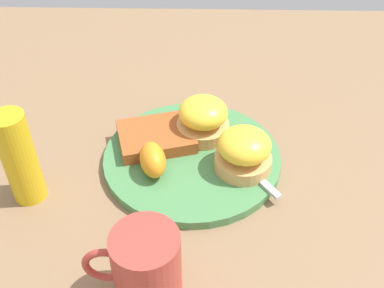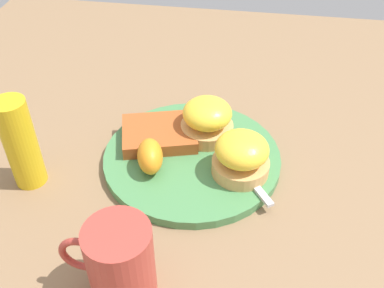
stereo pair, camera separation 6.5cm
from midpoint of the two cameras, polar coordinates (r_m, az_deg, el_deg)
ground_plane at (r=0.68m, az=-2.77°, el=-2.32°), size 1.10×1.10×0.00m
plate at (r=0.67m, az=-2.79°, el=-1.88°), size 0.26×0.26×0.01m
sandwich_benedict_left at (r=0.62m, az=3.65°, el=-1.05°), size 0.08×0.08×0.06m
sandwich_benedict_right at (r=0.68m, az=-1.32°, el=3.17°), size 0.08×0.08×0.06m
hashbrown_patty at (r=0.69m, az=-7.32°, el=0.84°), size 0.13×0.11×0.02m
orange_wedge at (r=0.63m, az=-7.98°, el=-2.13°), size 0.05×0.07×0.04m
fork at (r=0.68m, az=0.87°, el=0.02°), size 0.15×0.20×0.00m
cup at (r=0.50m, az=-9.81°, el=-15.56°), size 0.11×0.07×0.10m
condiment_bottle at (r=0.63m, az=-23.88°, el=-1.81°), size 0.04×0.04×0.14m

